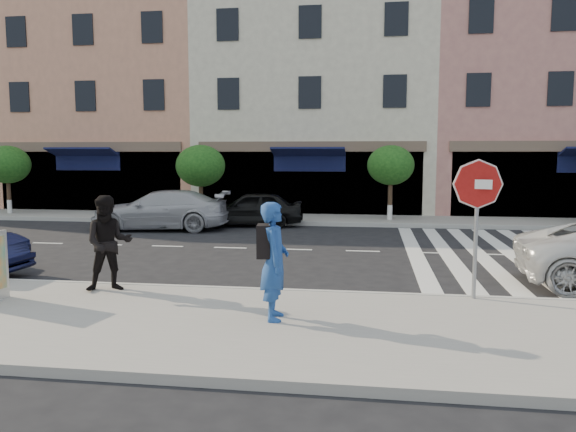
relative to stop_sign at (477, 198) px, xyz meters
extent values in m
plane|color=black|center=(-4.15, 1.67, -2.05)|extent=(120.00, 120.00, 0.00)
cube|color=gray|center=(-4.15, -2.08, -1.98)|extent=(60.00, 4.50, 0.15)
cube|color=gray|center=(-4.15, 12.67, -1.98)|extent=(60.00, 3.00, 0.15)
cube|color=tan|center=(-15.15, 18.67, 4.95)|extent=(10.00, 9.00, 14.00)
cube|color=beige|center=(-4.65, 18.67, 3.45)|extent=(11.00, 9.00, 11.00)
cube|color=tan|center=(7.35, 18.67, 4.45)|extent=(13.00, 9.00, 13.00)
cylinder|color=#473323|center=(-18.15, 12.47, -1.08)|extent=(0.18, 0.18, 1.65)
cylinder|color=silver|center=(-18.15, 12.47, -1.60)|extent=(0.20, 0.20, 0.60)
ellipsoid|color=#153F12|center=(-18.15, 12.47, 0.30)|extent=(2.00, 2.00, 1.70)
cylinder|color=#473323|center=(-9.15, 12.47, -1.10)|extent=(0.18, 0.18, 1.60)
cylinder|color=silver|center=(-9.15, 12.47, -1.60)|extent=(0.20, 0.20, 0.60)
ellipsoid|color=#153F12|center=(-9.15, 12.47, 0.27)|extent=(2.10, 2.10, 1.79)
cylinder|color=#473323|center=(-1.15, 12.47, -1.05)|extent=(0.18, 0.18, 1.71)
cylinder|color=silver|center=(-1.15, 12.47, -1.60)|extent=(0.20, 0.20, 0.60)
ellipsoid|color=#153F12|center=(-1.15, 12.47, 0.33)|extent=(1.90, 1.90, 1.62)
cylinder|color=gray|center=(0.00, 0.02, -0.71)|extent=(0.09, 0.09, 2.38)
cylinder|color=white|center=(0.00, 0.01, 0.26)|extent=(0.90, 0.27, 0.93)
cylinder|color=#9E1411|center=(0.00, -0.01, 0.26)|extent=(0.84, 0.27, 0.86)
cube|color=white|center=(0.00, -0.04, 0.26)|extent=(0.47, 0.15, 0.17)
imported|color=navy|center=(-3.50, -1.83, -0.93)|extent=(0.54, 0.76, 1.95)
imported|color=black|center=(-7.09, -0.40, -0.95)|extent=(1.14, 1.04, 1.91)
imported|color=#ABABB0|center=(-9.75, 9.27, -1.31)|extent=(5.30, 2.63, 1.48)
imported|color=black|center=(-6.58, 10.77, -1.36)|extent=(4.22, 2.14, 1.38)
camera|label=1|loc=(-1.97, -10.75, 0.85)|focal=35.00mm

